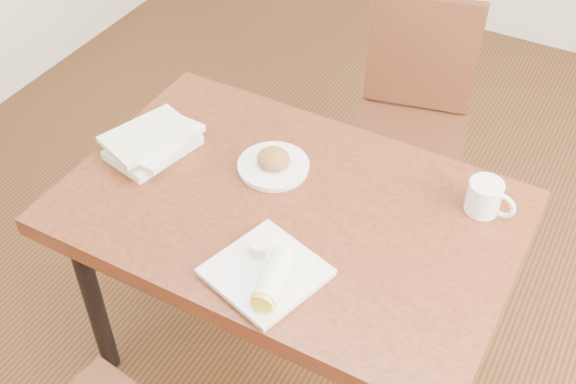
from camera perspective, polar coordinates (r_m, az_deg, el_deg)
The scene contains 7 objects.
ground at distance 2.61m, azimuth 0.00°, elevation -13.00°, with size 4.00×5.00×0.01m, color #472814.
table at distance 2.08m, azimuth 0.00°, elevation -2.63°, with size 1.27×0.83×0.75m.
chair_far at distance 2.74m, azimuth 9.79°, elevation 6.38°, with size 0.51×0.51×0.95m.
plate_scone at distance 2.13m, azimuth -1.16°, elevation 2.27°, with size 0.21×0.21×0.07m.
coffee_mug at distance 2.05m, azimuth 15.36°, elevation -0.37°, with size 0.14×0.10×0.10m.
plate_burrito at distance 1.82m, azimuth -1.60°, elevation -6.47°, with size 0.32×0.32×0.09m.
book_stack at distance 2.22m, azimuth -10.59°, elevation 3.91°, with size 0.25×0.30×0.07m.
Camera 1 is at (0.70, -1.27, 2.16)m, focal length 45.00 mm.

